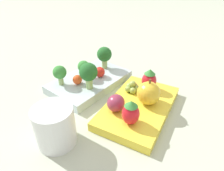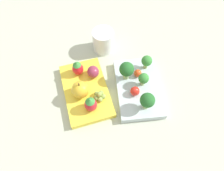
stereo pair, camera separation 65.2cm
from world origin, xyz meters
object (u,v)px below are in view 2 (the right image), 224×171
at_px(broccoli_floret_0, 144,79).
at_px(strawberry_0, 91,104).
at_px(drinking_cup, 103,41).
at_px(cherry_tomato_1, 138,73).
at_px(apple, 81,91).
at_px(strawberry_1, 78,68).
at_px(broccoli_floret_3, 147,101).
at_px(plum, 93,72).
at_px(cherry_tomato_0, 135,91).
at_px(bento_box_savoury, 138,88).
at_px(grape_cluster, 99,96).
at_px(broccoli_floret_2, 147,61).
at_px(bento_box_fruit, 86,91).
at_px(broccoli_floret_1, 127,70).

bearing_deg(broccoli_floret_0, strawberry_0, -74.61).
bearing_deg(drinking_cup, cherry_tomato_1, 27.90).
height_order(apple, strawberry_1, apple).
height_order(broccoli_floret_3, plum, broccoli_floret_3).
bearing_deg(cherry_tomato_0, strawberry_1, -125.78).
distance_m(bento_box_savoury, cherry_tomato_0, 0.04).
relative_size(cherry_tomato_0, strawberry_1, 0.52).
relative_size(cherry_tomato_0, drinking_cup, 0.36).
relative_size(bento_box_savoury, broccoli_floret_3, 3.51).
relative_size(grape_cluster, drinking_cup, 0.48).
distance_m(broccoli_floret_2, drinking_cup, 0.16).
bearing_deg(bento_box_fruit, strawberry_0, 6.49).
bearing_deg(cherry_tomato_0, strawberry_0, -81.86).
distance_m(broccoli_floret_2, broccoli_floret_3, 0.13).
bearing_deg(apple, bento_box_savoury, 87.83).
bearing_deg(broccoli_floret_3, cherry_tomato_1, 176.13).
bearing_deg(apple, strawberry_1, 178.75).
xyz_separation_m(broccoli_floret_3, cherry_tomato_0, (-0.05, -0.02, -0.02)).
distance_m(broccoli_floret_1, drinking_cup, 0.15).
relative_size(broccoli_floret_3, plum, 1.59).
xyz_separation_m(bento_box_savoury, bento_box_fruit, (-0.02, -0.15, -0.00)).
bearing_deg(cherry_tomato_1, broccoli_floret_1, -89.22).
bearing_deg(cherry_tomato_1, cherry_tomato_0, -23.11).
height_order(bento_box_fruit, strawberry_0, strawberry_0).
distance_m(bento_box_savoury, grape_cluster, 0.12).
xyz_separation_m(strawberry_0, drinking_cup, (-0.21, 0.07, -0.01)).
bearing_deg(broccoli_floret_3, broccoli_floret_1, -164.40).
distance_m(cherry_tomato_1, apple, 0.17).
distance_m(bento_box_fruit, cherry_tomato_1, 0.16).
bearing_deg(broccoli_floret_0, strawberry_1, -114.47).
height_order(broccoli_floret_2, broccoli_floret_3, broccoli_floret_3).
distance_m(broccoli_floret_2, cherry_tomato_0, 0.10).
distance_m(bento_box_savoury, strawberry_1, 0.18).
relative_size(broccoli_floret_1, grape_cluster, 1.81).
height_order(broccoli_floret_3, drinking_cup, broccoli_floret_3).
height_order(strawberry_0, grape_cluster, strawberry_0).
xyz_separation_m(cherry_tomato_0, apple, (-0.03, -0.14, 0.01)).
relative_size(broccoli_floret_1, cherry_tomato_0, 2.43).
relative_size(broccoli_floret_0, strawberry_1, 0.91).
relative_size(broccoli_floret_3, drinking_cup, 0.82).
xyz_separation_m(broccoli_floret_2, broccoli_floret_3, (0.12, -0.04, 0.01)).
bearing_deg(strawberry_1, broccoli_floret_3, 47.15).
height_order(cherry_tomato_0, drinking_cup, drinking_cup).
bearing_deg(plum, broccoli_floret_2, 87.42).
relative_size(plum, drinking_cup, 0.51).
bearing_deg(grape_cluster, cherry_tomato_0, 84.57).
relative_size(broccoli_floret_3, cherry_tomato_0, 2.29).
bearing_deg(bento_box_fruit, broccoli_floret_0, 83.19).
xyz_separation_m(apple, plum, (-0.06, 0.04, -0.01)).
height_order(bento_box_savoury, strawberry_0, strawberry_0).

